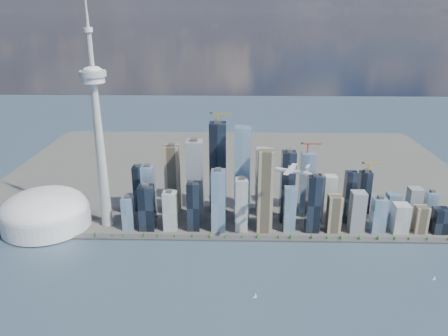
{
  "coord_description": "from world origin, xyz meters",
  "views": [
    {
      "loc": [
        -1.72,
        -610.31,
        478.22
      ],
      "look_at": [
        -22.94,
        260.0,
        164.81
      ],
      "focal_mm": 35.0,
      "sensor_mm": 36.0,
      "label": 1
    }
  ],
  "objects_px": {
    "airplane": "(292,171)",
    "sailboat_west": "(255,296)",
    "needle_tower": "(98,129)",
    "sailboat_east": "(434,278)",
    "dome_stadium": "(45,211)"
  },
  "relations": [
    {
      "from": "needle_tower",
      "to": "sailboat_east",
      "type": "distance_m",
      "value": 746.81
    },
    {
      "from": "airplane",
      "to": "needle_tower",
      "type": "bearing_deg",
      "value": -173.13
    },
    {
      "from": "airplane",
      "to": "sailboat_west",
      "type": "height_order",
      "value": "airplane"
    },
    {
      "from": "needle_tower",
      "to": "dome_stadium",
      "type": "xyz_separation_m",
      "value": [
        -140.0,
        -10.0,
        -196.4
      ]
    },
    {
      "from": "airplane",
      "to": "dome_stadium",
      "type": "bearing_deg",
      "value": -168.36
    },
    {
      "from": "needle_tower",
      "to": "dome_stadium",
      "type": "distance_m",
      "value": 241.4
    },
    {
      "from": "airplane",
      "to": "sailboat_west",
      "type": "xyz_separation_m",
      "value": [
        -75.31,
        -155.96,
        -179.46
      ]
    },
    {
      "from": "needle_tower",
      "to": "airplane",
      "type": "xyz_separation_m",
      "value": [
        413.09,
        -113.54,
        -52.89
      ]
    },
    {
      "from": "dome_stadium",
      "to": "sailboat_east",
      "type": "xyz_separation_m",
      "value": [
        818.87,
        -196.43,
        -36.49
      ]
    },
    {
      "from": "sailboat_west",
      "to": "dome_stadium",
      "type": "bearing_deg",
      "value": 135.53
    },
    {
      "from": "dome_stadium",
      "to": "sailboat_west",
      "type": "bearing_deg",
      "value": -28.51
    },
    {
      "from": "needle_tower",
      "to": "sailboat_west",
      "type": "bearing_deg",
      "value": -38.58
    },
    {
      "from": "needle_tower",
      "to": "sailboat_west",
      "type": "relative_size",
      "value": 50.7
    },
    {
      "from": "needle_tower",
      "to": "dome_stadium",
      "type": "height_order",
      "value": "needle_tower"
    },
    {
      "from": "needle_tower",
      "to": "sailboat_east",
      "type": "relative_size",
      "value": 60.01
    }
  ]
}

